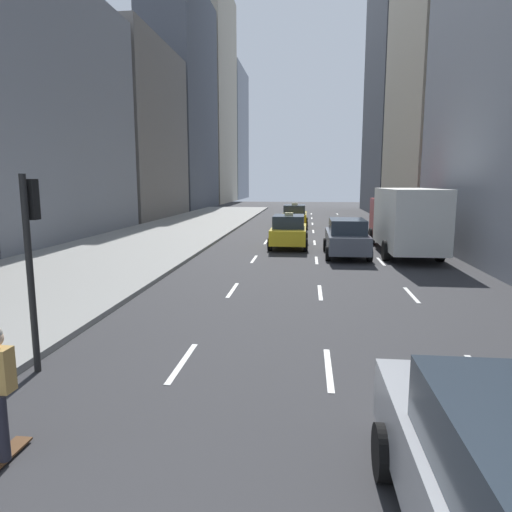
{
  "coord_description": "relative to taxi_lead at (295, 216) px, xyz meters",
  "views": [
    {
      "loc": [
        2.15,
        -0.16,
        3.46
      ],
      "look_at": [
        0.61,
        13.54,
        1.21
      ],
      "focal_mm": 32.0,
      "sensor_mm": 36.0,
      "label": 1
    }
  ],
  "objects": [
    {
      "name": "lane_markings",
      "position": [
        1.4,
        -11.81,
        -0.87
      ],
      "size": [
        5.72,
        56.0,
        0.01
      ],
      "color": "white",
      "rests_on": "ground"
    },
    {
      "name": "building_row_left",
      "position": [
        -15.2,
        19.36,
        12.82
      ],
      "size": [
        6.0,
        101.4,
        34.3
      ],
      "color": "#4C515B",
      "rests_on": "ground"
    },
    {
      "name": "taxi_lead",
      "position": [
        0.0,
        0.0,
        0.0
      ],
      "size": [
        2.02,
        4.4,
        1.87
      ],
      "color": "yellow",
      "rests_on": "ground"
    },
    {
      "name": "sedan_black_near",
      "position": [
        2.8,
        -13.48,
        0.02
      ],
      "size": [
        2.02,
        4.67,
        1.76
      ],
      "color": "#565B66",
      "rests_on": "ground"
    },
    {
      "name": "box_truck",
      "position": [
        5.6,
        -12.35,
        0.83
      ],
      "size": [
        2.58,
        8.4,
        3.15
      ],
      "color": "maroon",
      "rests_on": "ground"
    },
    {
      "name": "taxi_second",
      "position": [
        0.0,
        -10.85,
        0.0
      ],
      "size": [
        2.02,
        4.4,
        1.87
      ],
      "color": "yellow",
      "rests_on": "ground"
    },
    {
      "name": "traffic_light_pole",
      "position": [
        -3.95,
        -27.4,
        1.53
      ],
      "size": [
        0.24,
        0.42,
        3.6
      ],
      "color": "black",
      "rests_on": "ground"
    },
    {
      "name": "sidewalk_left",
      "position": [
        -8.2,
        -7.81,
        -0.81
      ],
      "size": [
        8.0,
        66.0,
        0.15
      ],
      "primitive_type": "cube",
      "color": "gray",
      "rests_on": "ground"
    }
  ]
}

